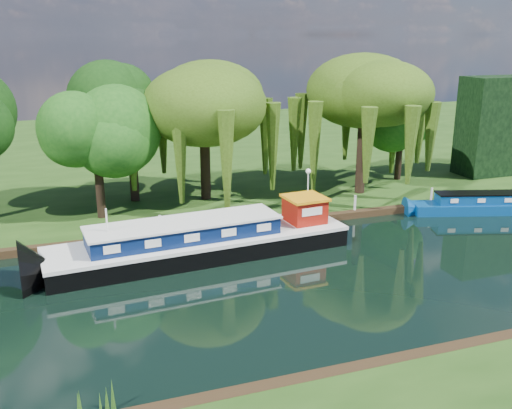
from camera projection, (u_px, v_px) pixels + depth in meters
name	position (u px, v px, depth m)	size (l,w,h in m)	color
ground	(382.00, 269.00, 29.54)	(120.00, 120.00, 0.00)	black
far_bank	(211.00, 147.00, 60.22)	(120.00, 52.00, 0.45)	#1C3C10
dutch_barge	(203.00, 241.00, 31.06)	(16.75, 5.02, 3.48)	black
narrowboat	(490.00, 205.00, 38.78)	(10.54, 4.71, 1.53)	navy
red_dinghy	(226.00, 241.00, 33.55)	(1.91, 2.68, 0.55)	maroon
willow_left	(204.00, 105.00, 38.75)	(7.57, 7.57, 9.08)	black
willow_right	(364.00, 102.00, 40.32)	(7.45, 7.45, 9.07)	black
tree_far_left	(95.00, 132.00, 34.92)	(4.95, 4.95, 7.97)	black
tree_far_mid	(130.00, 114.00, 38.42)	(5.37, 5.37, 8.79)	black
tree_far_right	(402.00, 117.00, 44.62)	(4.47, 4.47, 7.31)	black
conifer_hedge	(496.00, 126.00, 46.96)	(6.00, 3.00, 8.00)	black
lamppost	(308.00, 177.00, 38.51)	(0.36, 0.36, 2.56)	silver
mooring_posts	(307.00, 208.00, 36.71)	(19.16, 0.16, 1.00)	silver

